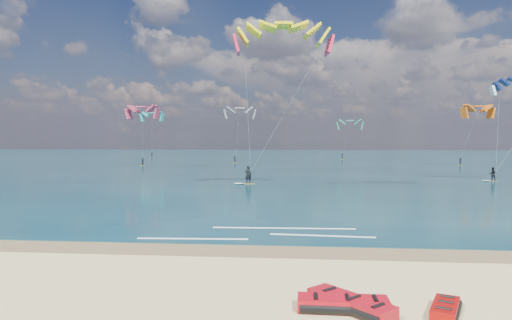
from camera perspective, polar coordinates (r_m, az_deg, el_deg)
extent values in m
plane|color=tan|center=(57.14, 2.31, -2.39)|extent=(320.00, 320.00, 0.00)
cube|color=brown|center=(20.66, -3.06, -11.21)|extent=(320.00, 2.40, 0.01)
cube|color=#0A2F37|center=(120.99, 3.87, 0.22)|extent=(320.00, 200.00, 0.04)
cube|color=gold|center=(50.38, -0.99, -2.97)|extent=(1.52, 0.72, 0.06)
imported|color=black|center=(50.29, -0.99, -1.85)|extent=(0.75, 0.53, 1.94)
cylinder|color=black|center=(49.91, -0.66, -1.56)|extent=(0.59, 0.16, 0.04)
cube|color=gold|center=(60.69, 27.43, -2.32)|extent=(1.31, 0.58, 0.06)
imported|color=black|center=(60.63, 27.45, -1.56)|extent=(0.85, 0.70, 1.60)
cylinder|color=black|center=(60.47, 27.80, -1.31)|extent=(0.51, 0.11, 0.04)
cube|color=white|center=(25.43, 3.47, -8.49)|extent=(7.87, 0.52, 0.01)
cube|color=white|center=(23.69, 8.27, -9.34)|extent=(5.32, 0.62, 0.01)
cube|color=white|center=(22.97, -7.94, -9.71)|extent=(5.50, 0.54, 0.01)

